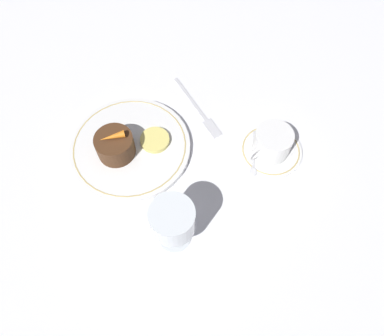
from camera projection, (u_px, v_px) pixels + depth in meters
ground_plane at (135, 155)px, 0.79m from camera, size 3.00×3.00×0.00m
dinner_plate at (129, 148)px, 0.79m from camera, size 0.25×0.25×0.01m
saucer at (271, 151)px, 0.79m from camera, size 0.13×0.13×0.01m
coffee_cup at (272, 142)px, 0.76m from camera, size 0.10×0.08×0.06m
spoon at (253, 159)px, 0.77m from camera, size 0.08×0.09×0.00m
wine_glass at (173, 221)px, 0.63m from camera, size 0.08×0.08×0.12m
fork at (201, 113)px, 0.84m from camera, size 0.04×0.19×0.01m
dessert_cake at (115, 146)px, 0.76m from camera, size 0.08×0.08×0.05m
carrot_garnish at (112, 137)px, 0.73m from camera, size 0.05×0.03×0.01m
pineapple_slice at (155, 140)px, 0.79m from camera, size 0.06×0.06×0.01m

